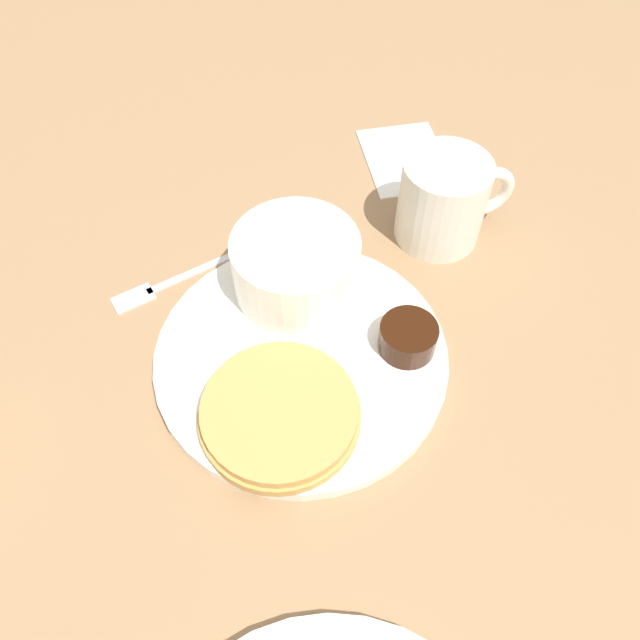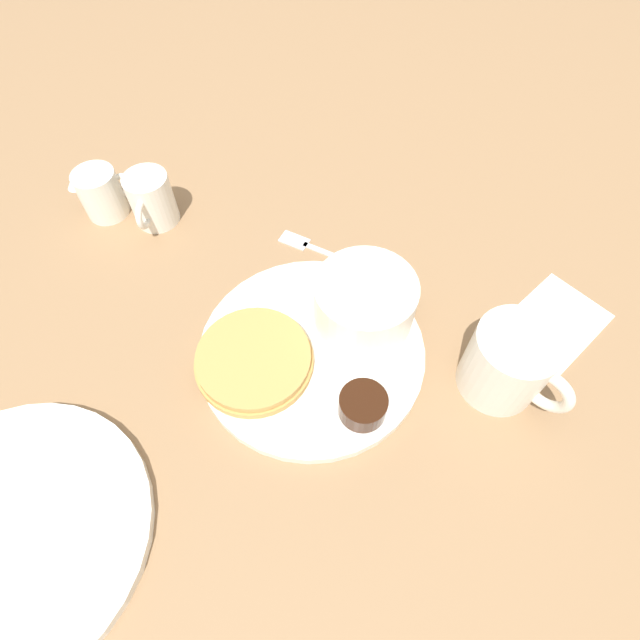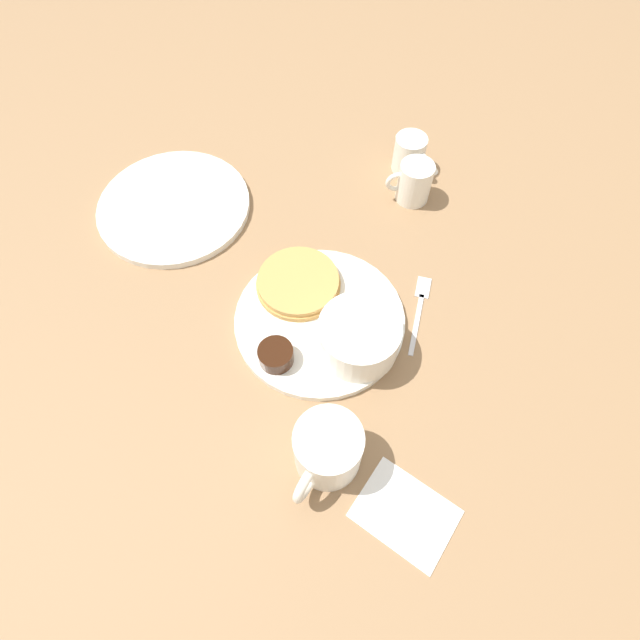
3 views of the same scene
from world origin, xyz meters
The scene contains 12 objects.
ground_plane centered at (0.00, 0.00, 0.00)m, with size 4.00×4.00×0.00m, color #93704C.
plate centered at (0.00, 0.00, 0.01)m, with size 0.24×0.24×0.01m.
pancake_stack centered at (-0.06, 0.03, 0.02)m, with size 0.12×0.12×0.02m.
bowl centered at (0.07, -0.01, 0.04)m, with size 0.11×0.11×0.06m.
syrup_cup centered at (-0.01, -0.09, 0.02)m, with size 0.05×0.05×0.03m.
butter_ramekin centered at (0.08, -0.03, 0.03)m, with size 0.05×0.05×0.04m.
coffee_mug centered at (0.12, -0.16, 0.04)m, with size 0.08×0.11×0.08m.
creamer_pitcher_near centered at (-0.01, 0.28, 0.03)m, with size 0.07×0.06×0.07m.
creamer_pitcher_far centered at (-0.04, 0.34, 0.03)m, with size 0.08×0.05×0.06m.
fork centered at (0.11, 0.10, 0.00)m, with size 0.06×0.13×0.00m.
napkin centered at (0.23, -0.16, 0.00)m, with size 0.11×0.09×0.00m.
far_plate centered at (-0.32, 0.05, 0.01)m, with size 0.25×0.25×0.01m.
Camera 3 is at (0.20, -0.29, 0.62)m, focal length 28.00 mm.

